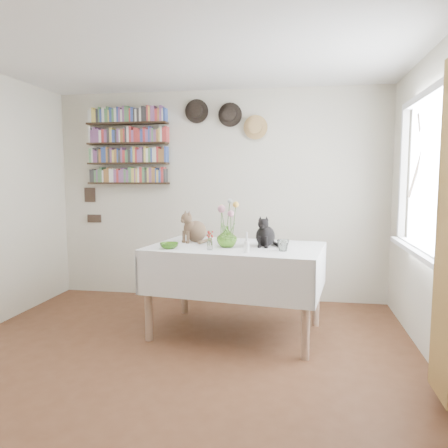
% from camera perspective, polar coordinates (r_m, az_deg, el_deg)
% --- Properties ---
extents(room, '(4.08, 4.58, 2.58)m').
position_cam_1_polar(room, '(3.10, -8.31, 1.94)').
color(room, brown).
rests_on(room, ground).
extents(window, '(0.12, 1.52, 1.32)m').
position_cam_1_polar(window, '(3.87, 24.87, 4.43)').
color(window, white).
rests_on(window, room).
extents(dining_table, '(1.69, 1.21, 0.84)m').
position_cam_1_polar(dining_table, '(4.11, 1.62, -5.70)').
color(dining_table, white).
rests_on(dining_table, room).
extents(tabby_cat, '(0.34, 0.35, 0.32)m').
position_cam_1_polar(tabby_cat, '(4.31, -3.64, -0.20)').
color(tabby_cat, brown).
rests_on(tabby_cat, dining_table).
extents(black_cat, '(0.22, 0.27, 0.29)m').
position_cam_1_polar(black_cat, '(4.05, 5.44, -0.83)').
color(black_cat, black).
rests_on(black_cat, dining_table).
extents(flower_vase, '(0.23, 0.23, 0.19)m').
position_cam_1_polar(flower_vase, '(3.97, 0.38, -1.68)').
color(flower_vase, '#8ED352').
rests_on(flower_vase, dining_table).
extents(green_bowl, '(0.21, 0.21, 0.05)m').
position_cam_1_polar(green_bowl, '(3.93, -7.16, -2.83)').
color(green_bowl, '#8ED352').
rests_on(green_bowl, dining_table).
extents(drinking_glass, '(0.15, 0.15, 0.10)m').
position_cam_1_polar(drinking_glass, '(3.80, 7.72, -2.78)').
color(drinking_glass, white).
rests_on(drinking_glass, dining_table).
extents(candlestick, '(0.05, 0.05, 0.17)m').
position_cam_1_polar(candlestick, '(3.71, 2.97, -2.84)').
color(candlestick, white).
rests_on(candlestick, dining_table).
extents(berry_jar, '(0.05, 0.05, 0.19)m').
position_cam_1_polar(berry_jar, '(3.83, -1.85, -2.12)').
color(berry_jar, white).
rests_on(berry_jar, dining_table).
extents(porcelain_figurine, '(0.05, 0.05, 0.09)m').
position_cam_1_polar(porcelain_figurine, '(3.93, 7.79, -2.65)').
color(porcelain_figurine, white).
rests_on(porcelain_figurine, dining_table).
extents(flower_bouquet, '(0.17, 0.12, 0.39)m').
position_cam_1_polar(flower_bouquet, '(3.96, 0.43, 1.88)').
color(flower_bouquet, '#4C7233').
rests_on(flower_bouquet, flower_vase).
extents(bookshelf_unit, '(1.00, 0.16, 0.91)m').
position_cam_1_polar(bookshelf_unit, '(5.51, -12.45, 9.84)').
color(bookshelf_unit, '#2F2114').
rests_on(bookshelf_unit, room).
extents(wall_hats, '(0.98, 0.09, 0.48)m').
position_cam_1_polar(wall_hats, '(5.24, 0.38, 13.74)').
color(wall_hats, black).
rests_on(wall_hats, room).
extents(wall_art_plaques, '(0.21, 0.02, 0.44)m').
position_cam_1_polar(wall_art_plaques, '(5.79, -16.89, 2.42)').
color(wall_art_plaques, '#38281E').
rests_on(wall_art_plaques, room).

